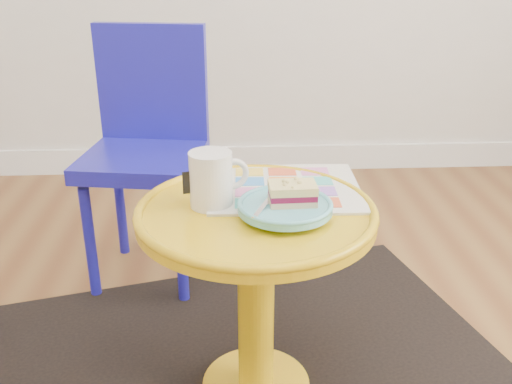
{
  "coord_description": "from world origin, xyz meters",
  "views": [
    {
      "loc": [
        0.17,
        -0.58,
        0.98
      ],
      "look_at": [
        0.22,
        0.5,
        0.52
      ],
      "focal_mm": 40.0,
      "sensor_mm": 36.0,
      "label": 1
    }
  ],
  "objects": [
    {
      "name": "side_table",
      "position": [
        0.22,
        0.5,
        0.34
      ],
      "size": [
        0.5,
        0.5,
        0.48
      ],
      "color": "gold",
      "rests_on": "ground"
    },
    {
      "name": "chair",
      "position": [
        -0.08,
        1.11,
        0.45
      ],
      "size": [
        0.39,
        0.39,
        0.78
      ],
      "rotation": [
        0.0,
        0.0,
        -0.16
      ],
      "color": "#1B19A4",
      "rests_on": "ground"
    },
    {
      "name": "newspaper",
      "position": [
        0.3,
        0.61,
        0.48
      ],
      "size": [
        0.35,
        0.3,
        0.01
      ],
      "primitive_type": "cube",
      "rotation": [
        0.0,
        0.0,
        -0.03
      ],
      "color": "silver",
      "rests_on": "side_table"
    },
    {
      "name": "mug",
      "position": [
        0.13,
        0.53,
        0.54
      ],
      "size": [
        0.13,
        0.09,
        0.12
      ],
      "rotation": [
        0.0,
        0.0,
        0.3
      ],
      "color": "silver",
      "rests_on": "side_table"
    },
    {
      "name": "plate",
      "position": [
        0.28,
        0.47,
        0.5
      ],
      "size": [
        0.19,
        0.19,
        0.02
      ],
      "color": "#5FBACA",
      "rests_on": "newspaper"
    },
    {
      "name": "cake_slice",
      "position": [
        0.3,
        0.47,
        0.53
      ],
      "size": [
        0.1,
        0.07,
        0.04
      ],
      "rotation": [
        0.0,
        0.0,
        0.03
      ],
      "color": "#D3BC8C",
      "rests_on": "plate"
    },
    {
      "name": "fork",
      "position": [
        0.24,
        0.47,
        0.51
      ],
      "size": [
        0.07,
        0.14,
        0.0
      ],
      "rotation": [
        0.0,
        0.0,
        -0.38
      ],
      "color": "silver",
      "rests_on": "plate"
    }
  ]
}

